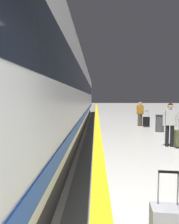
# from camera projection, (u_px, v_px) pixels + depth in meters

# --- Properties ---
(safety_line_strip) EXTENTS (0.36, 80.00, 0.01)m
(safety_line_strip) POSITION_uv_depth(u_px,v_px,m) (97.00, 131.00, 10.58)
(safety_line_strip) COLOR yellow
(safety_line_strip) RESTS_ON ground
(tactile_edge_band) EXTENTS (0.60, 80.00, 0.01)m
(tactile_edge_band) POSITION_uv_depth(u_px,v_px,m) (92.00, 131.00, 10.59)
(tactile_edge_band) COLOR slate
(tactile_edge_band) RESTS_ON ground
(high_speed_train) EXTENTS (2.94, 32.50, 4.97)m
(high_speed_train) POSITION_uv_depth(u_px,v_px,m) (48.00, 82.00, 8.13)
(high_speed_train) COLOR #38383D
(high_speed_train) RESTS_ON ground
(passenger_near) EXTENTS (0.51, 0.25, 1.65)m
(passenger_near) POSITION_uv_depth(u_px,v_px,m) (170.00, 121.00, 7.31)
(passenger_near) COLOR black
(passenger_near) RESTS_ON ground
(passenger_mid) EXTENTS (0.48, 0.28, 1.62)m
(passenger_mid) POSITION_uv_depth(u_px,v_px,m) (140.00, 112.00, 12.47)
(passenger_mid) COLOR brown
(passenger_mid) RESTS_ON ground
(suitcase_mid) EXTENTS (0.40, 0.26, 1.02)m
(suitcase_mid) POSITION_uv_depth(u_px,v_px,m) (146.00, 121.00, 12.19)
(suitcase_mid) COLOR black
(suitcase_mid) RESTS_ON ground
(waste_bin) EXTENTS (0.46, 0.46, 0.91)m
(waste_bin) POSITION_uv_depth(u_px,v_px,m) (160.00, 123.00, 10.48)
(waste_bin) COLOR #4C4C51
(waste_bin) RESTS_ON ground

